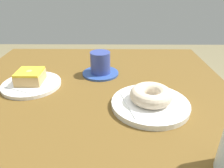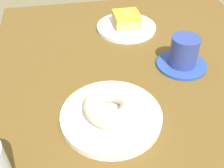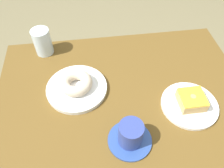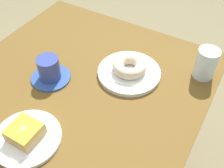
% 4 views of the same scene
% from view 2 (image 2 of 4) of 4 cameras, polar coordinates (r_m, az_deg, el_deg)
% --- Properties ---
extents(table, '(0.92, 0.84, 0.73)m').
position_cam_2_polar(table, '(0.80, 6.41, -1.67)').
color(table, brown).
rests_on(table, ground_plane).
extents(plate_glazed_square, '(0.20, 0.20, 0.01)m').
position_cam_2_polar(plate_glazed_square, '(0.92, 3.32, 11.93)').
color(plate_glazed_square, white).
rests_on(plate_glazed_square, table).
extents(napkin_glazed_square, '(0.16, 0.16, 0.00)m').
position_cam_2_polar(napkin_glazed_square, '(0.92, 3.33, 12.35)').
color(napkin_glazed_square, white).
rests_on(napkin_glazed_square, plate_glazed_square).
extents(donut_glazed_square, '(0.08, 0.08, 0.04)m').
position_cam_2_polar(donut_glazed_square, '(0.91, 3.39, 13.57)').
color(donut_glazed_square, tan).
rests_on(donut_glazed_square, napkin_glazed_square).
extents(plate_sugar_ring, '(0.22, 0.22, 0.02)m').
position_cam_2_polar(plate_sugar_ring, '(0.59, -0.19, -6.75)').
color(plate_sugar_ring, white).
rests_on(plate_sugar_ring, table).
extents(napkin_sugar_ring, '(0.17, 0.17, 0.00)m').
position_cam_2_polar(napkin_sugar_ring, '(0.59, -0.19, -6.12)').
color(napkin_sugar_ring, white).
rests_on(napkin_sugar_ring, plate_sugar_ring).
extents(donut_sugar_ring, '(0.12, 0.12, 0.04)m').
position_cam_2_polar(donut_sugar_ring, '(0.57, -0.19, -4.66)').
color(donut_sugar_ring, beige).
rests_on(donut_sugar_ring, napkin_sugar_ring).
extents(coffee_cup, '(0.14, 0.14, 0.09)m').
position_cam_2_polar(coffee_cup, '(0.75, 14.89, 6.19)').
color(coffee_cup, '#2C4A94').
rests_on(coffee_cup, table).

